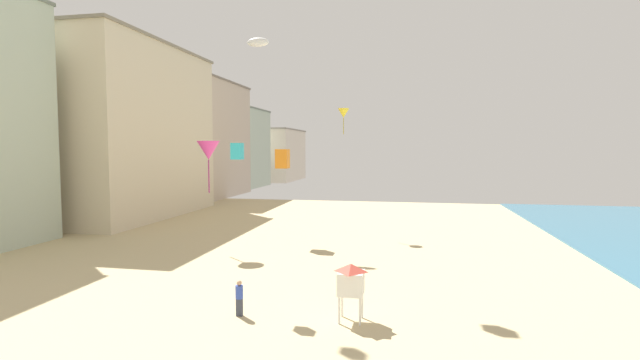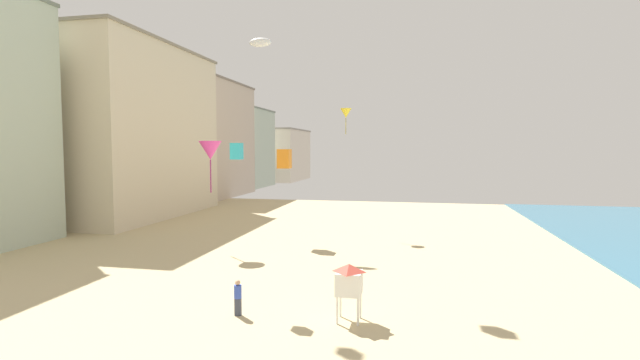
% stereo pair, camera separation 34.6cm
% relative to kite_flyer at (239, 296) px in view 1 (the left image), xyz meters
% --- Properties ---
extents(boardwalk_hotel_mid, '(17.73, 21.88, 19.00)m').
position_rel_kite_flyer_xyz_m(boardwalk_hotel_mid, '(-26.76, 26.81, 8.59)').
color(boardwalk_hotel_mid, beige).
rests_on(boardwalk_hotel_mid, ground).
extents(boardwalk_hotel_far, '(13.80, 17.03, 18.17)m').
position_rel_kite_flyer_xyz_m(boardwalk_hotel_far, '(-26.76, 49.09, 8.17)').
color(boardwalk_hotel_far, '#C6B29E').
rests_on(boardwalk_hotel_far, ground).
extents(boardwalk_hotel_distant, '(11.07, 12.73, 15.49)m').
position_rel_kite_flyer_xyz_m(boardwalk_hotel_distant, '(-26.76, 67.48, 6.83)').
color(boardwalk_hotel_distant, '#B7C6B2').
rests_on(boardwalk_hotel_distant, ground).
extents(boardwalk_hotel_furthest, '(15.66, 19.83, 12.31)m').
position_rel_kite_flyer_xyz_m(boardwalk_hotel_furthest, '(-26.76, 87.39, 5.24)').
color(boardwalk_hotel_furthest, silver).
rests_on(boardwalk_hotel_furthest, ground).
extents(kite_flyer, '(0.34, 0.34, 1.64)m').
position_rel_kite_flyer_xyz_m(kite_flyer, '(0.00, 0.00, 0.00)').
color(kite_flyer, '#383D4C').
rests_on(kite_flyer, ground).
extents(lifeguard_stand, '(1.10, 1.10, 2.55)m').
position_rel_kite_flyer_xyz_m(lifeguard_stand, '(5.02, 0.36, 0.92)').
color(lifeguard_stand, white).
rests_on(lifeguard_stand, ground).
extents(kite_yellow_delta, '(1.02, 1.02, 2.32)m').
position_rel_kite_flyer_xyz_m(kite_yellow_delta, '(1.58, 22.14, 9.88)').
color(kite_yellow_delta, yellow).
extents(kite_cyan_box, '(0.53, 0.53, 0.83)m').
position_rel_kite_flyer_xyz_m(kite_cyan_box, '(-1.03, 2.61, 6.51)').
color(kite_cyan_box, '#2DB7CC').
extents(kite_magenta_delta, '(1.70, 1.70, 3.87)m').
position_rel_kite_flyer_xyz_m(kite_magenta_delta, '(-7.24, 12.69, 6.52)').
color(kite_magenta_delta, '#DB3D9E').
extents(kite_orange_box, '(0.99, 0.99, 1.56)m').
position_rel_kite_flyer_xyz_m(kite_orange_box, '(-2.60, 16.53, 5.84)').
color(kite_orange_box, orange).
extents(kite_white_parafoil, '(1.91, 0.53, 0.74)m').
position_rel_kite_flyer_xyz_m(kite_white_parafoil, '(-4.94, 17.59, 15.46)').
color(kite_white_parafoil, white).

